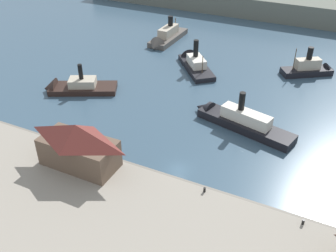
{
  "coord_description": "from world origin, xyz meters",
  "views": [
    {
      "loc": [
        23.9,
        -53.92,
        48.77
      ],
      "look_at": [
        -7.41,
        10.48,
        2.0
      ],
      "focal_mm": 41.09,
      "sensor_mm": 36.0,
      "label": 1
    }
  ],
  "objects_px": {
    "ferry_shed_customs_shed": "(78,145)",
    "ferry_mid_harbor": "(236,119)",
    "ferry_moored_west": "(194,62)",
    "ferry_near_quay": "(312,69)",
    "mooring_post_center_west": "(303,222)",
    "mooring_post_west": "(205,190)",
    "ferry_outer_harbor": "(73,87)",
    "ferry_approaching_east": "(165,38)"
  },
  "relations": [
    {
      "from": "mooring_post_west",
      "to": "mooring_post_center_west",
      "type": "bearing_deg",
      "value": -0.43
    },
    {
      "from": "mooring_post_west",
      "to": "ferry_near_quay",
      "type": "xyz_separation_m",
      "value": [
        9.26,
        61.59,
        0.05
      ]
    },
    {
      "from": "ferry_moored_west",
      "to": "ferry_near_quay",
      "type": "bearing_deg",
      "value": 16.59
    },
    {
      "from": "ferry_shed_customs_shed",
      "to": "ferry_moored_west",
      "type": "bearing_deg",
      "value": 89.11
    },
    {
      "from": "ferry_shed_customs_shed",
      "to": "ferry_mid_harbor",
      "type": "relative_size",
      "value": 0.59
    },
    {
      "from": "ferry_shed_customs_shed",
      "to": "ferry_mid_harbor",
      "type": "height_order",
      "value": "ferry_shed_customs_shed"
    },
    {
      "from": "mooring_post_center_west",
      "to": "ferry_shed_customs_shed",
      "type": "bearing_deg",
      "value": -175.62
    },
    {
      "from": "mooring_post_center_west",
      "to": "ferry_mid_harbor",
      "type": "bearing_deg",
      "value": 127.2
    },
    {
      "from": "ferry_near_quay",
      "to": "ferry_shed_customs_shed",
      "type": "bearing_deg",
      "value": -117.57
    },
    {
      "from": "ferry_mid_harbor",
      "to": "ferry_approaching_east",
      "type": "bearing_deg",
      "value": 133.4
    },
    {
      "from": "mooring_post_west",
      "to": "ferry_mid_harbor",
      "type": "height_order",
      "value": "ferry_mid_harbor"
    },
    {
      "from": "mooring_post_west",
      "to": "ferry_moored_west",
      "type": "xyz_separation_m",
      "value": [
        -23.78,
        51.75,
        -0.33
      ]
    },
    {
      "from": "ferry_moored_west",
      "to": "ferry_mid_harbor",
      "type": "distance_m",
      "value": 34.16
    },
    {
      "from": "mooring_post_center_west",
      "to": "ferry_mid_harbor",
      "type": "relative_size",
      "value": 0.04
    },
    {
      "from": "ferry_approaching_east",
      "to": "ferry_mid_harbor",
      "type": "bearing_deg",
      "value": -46.6
    },
    {
      "from": "ferry_moored_west",
      "to": "ferry_outer_harbor",
      "type": "xyz_separation_m",
      "value": [
        -22.93,
        -29.12,
        -0.16
      ]
    },
    {
      "from": "mooring_post_center_west",
      "to": "ferry_mid_harbor",
      "type": "xyz_separation_m",
      "value": [
        -19.33,
        25.47,
        -0.02
      ]
    },
    {
      "from": "mooring_post_west",
      "to": "ferry_moored_west",
      "type": "distance_m",
      "value": 56.95
    },
    {
      "from": "ferry_mid_harbor",
      "to": "ferry_outer_harbor",
      "type": "height_order",
      "value": "ferry_mid_harbor"
    },
    {
      "from": "ferry_moored_west",
      "to": "ferry_outer_harbor",
      "type": "height_order",
      "value": "ferry_moored_west"
    },
    {
      "from": "ferry_mid_harbor",
      "to": "ferry_outer_harbor",
      "type": "distance_m",
      "value": 44.67
    },
    {
      "from": "mooring_post_center_west",
      "to": "mooring_post_west",
      "type": "xyz_separation_m",
      "value": [
        -17.2,
        0.13,
        0.0
      ]
    },
    {
      "from": "mooring_post_center_west",
      "to": "ferry_outer_harbor",
      "type": "relative_size",
      "value": 0.04
    },
    {
      "from": "ferry_near_quay",
      "to": "ferry_moored_west",
      "type": "bearing_deg",
      "value": -163.41
    },
    {
      "from": "ferry_shed_customs_shed",
      "to": "mooring_post_center_west",
      "type": "distance_m",
      "value": 42.18
    },
    {
      "from": "ferry_shed_customs_shed",
      "to": "ferry_mid_harbor",
      "type": "distance_m",
      "value": 36.7
    },
    {
      "from": "ferry_outer_harbor",
      "to": "ferry_approaching_east",
      "type": "bearing_deg",
      "value": 81.53
    },
    {
      "from": "ferry_moored_west",
      "to": "ferry_near_quay",
      "type": "distance_m",
      "value": 34.48
    },
    {
      "from": "ferry_moored_west",
      "to": "ferry_near_quay",
      "type": "height_order",
      "value": "ferry_moored_west"
    },
    {
      "from": "ferry_approaching_east",
      "to": "ferry_moored_west",
      "type": "bearing_deg",
      "value": -40.18
    },
    {
      "from": "ferry_shed_customs_shed",
      "to": "ferry_near_quay",
      "type": "distance_m",
      "value": 73.37
    },
    {
      "from": "ferry_near_quay",
      "to": "ferry_approaching_east",
      "type": "bearing_deg",
      "value": 175.27
    },
    {
      "from": "mooring_post_west",
      "to": "ferry_outer_harbor",
      "type": "xyz_separation_m",
      "value": [
        -46.71,
        22.63,
        -0.49
      ]
    },
    {
      "from": "mooring_post_center_west",
      "to": "ferry_near_quay",
      "type": "xyz_separation_m",
      "value": [
        -7.93,
        61.73,
        0.05
      ]
    },
    {
      "from": "mooring_post_center_west",
      "to": "mooring_post_west",
      "type": "relative_size",
      "value": 1.0
    },
    {
      "from": "mooring_post_center_west",
      "to": "mooring_post_west",
      "type": "height_order",
      "value": "same"
    },
    {
      "from": "ferry_approaching_east",
      "to": "ferry_outer_harbor",
      "type": "bearing_deg",
      "value": -98.47
    },
    {
      "from": "ferry_moored_west",
      "to": "ferry_approaching_east",
      "type": "height_order",
      "value": "ferry_moored_west"
    },
    {
      "from": "mooring_post_center_west",
      "to": "ferry_approaching_east",
      "type": "xyz_separation_m",
      "value": [
        -57.5,
        65.83,
        -0.07
      ]
    },
    {
      "from": "ferry_shed_customs_shed",
      "to": "ferry_near_quay",
      "type": "height_order",
      "value": "ferry_shed_customs_shed"
    },
    {
      "from": "ferry_shed_customs_shed",
      "to": "ferry_approaching_east",
      "type": "bearing_deg",
      "value": 102.78
    },
    {
      "from": "mooring_post_west",
      "to": "ferry_moored_west",
      "type": "height_order",
      "value": "ferry_moored_west"
    }
  ]
}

